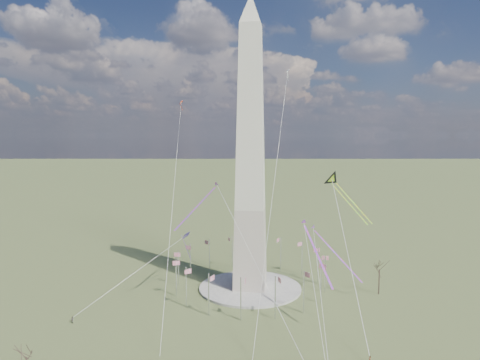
# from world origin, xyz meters

# --- Properties ---
(ground) EXTENTS (2000.00, 2000.00, 0.00)m
(ground) POSITION_xyz_m (0.00, 0.00, 0.00)
(ground) COLOR #41552A
(ground) RESTS_ON ground
(plaza) EXTENTS (36.00, 36.00, 0.80)m
(plaza) POSITION_xyz_m (0.00, 0.00, 0.40)
(plaza) COLOR #B6B1A6
(plaza) RESTS_ON ground
(washington_monument) EXTENTS (15.56, 15.56, 100.00)m
(washington_monument) POSITION_xyz_m (0.00, 0.00, 47.95)
(washington_monument) COLOR #B4A596
(washington_monument) RESTS_ON plaza
(flagpole_ring) EXTENTS (54.40, 54.40, 13.00)m
(flagpole_ring) POSITION_xyz_m (-0.00, -0.00, 7.27)
(flagpole_ring) COLOR white
(flagpole_ring) RESTS_ON ground
(tree_near) EXTENTS (7.48, 7.48, 13.09)m
(tree_near) POSITION_xyz_m (44.15, 0.51, 9.34)
(tree_near) COLOR #4B3A2D
(tree_near) RESTS_ON ground
(tree_far) EXTENTS (5.16, 5.16, 9.03)m
(tree_far) POSITION_xyz_m (-42.18, -63.98, 6.42)
(tree_far) COLOR #4B3A2D
(tree_far) RESTS_ON ground
(person_east) EXTENTS (0.79, 0.77, 1.84)m
(person_east) POSITION_xyz_m (33.52, -45.67, 0.92)
(person_east) COLOR gray
(person_east) RESTS_ON ground
(person_west) EXTENTS (1.14, 1.07, 1.86)m
(person_west) POSITION_xyz_m (-48.11, -34.10, 0.93)
(person_west) COLOR gray
(person_west) RESTS_ON ground
(kite_delta_black) EXTENTS (15.99, 18.09, 16.25)m
(kite_delta_black) POSITION_xyz_m (28.82, 5.53, 37.94)
(kite_delta_black) COLOR black
(kite_delta_black) RESTS_ON ground
(kite_diamond_purple) EXTENTS (3.00, 3.69, 10.81)m
(kite_diamond_purple) POSITION_xyz_m (-23.41, 1.67, 17.20)
(kite_diamond_purple) COLOR navy
(kite_diamond_purple) RESTS_ON ground
(kite_streamer_left) EXTENTS (9.07, 21.39, 15.35)m
(kite_streamer_left) POSITION_xyz_m (20.86, -18.06, 21.63)
(kite_streamer_left) COLOR #F52649
(kite_streamer_left) RESTS_ON ground
(kite_streamer_mid) EXTENTS (11.77, 18.15, 14.10)m
(kite_streamer_mid) POSITION_xyz_m (-15.75, -5.51, 32.23)
(kite_streamer_mid) COLOR #F52649
(kite_streamer_mid) RESTS_ON ground
(kite_streamer_right) EXTENTS (17.08, 17.68, 15.95)m
(kite_streamer_right) POSITION_xyz_m (27.58, 6.97, 14.84)
(kite_streamer_right) COLOR #F52649
(kite_streamer_right) RESTS_ON ground
(kite_small_red) EXTENTS (1.40, 1.98, 4.12)m
(kite_small_red) POSITION_xyz_m (-33.60, 35.04, 67.68)
(kite_small_red) COLOR red
(kite_small_red) RESTS_ON ground
(kite_small_white) EXTENTS (1.50, 1.80, 4.80)m
(kite_small_white) POSITION_xyz_m (11.61, 41.13, 81.12)
(kite_small_white) COLOR white
(kite_small_white) RESTS_ON ground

